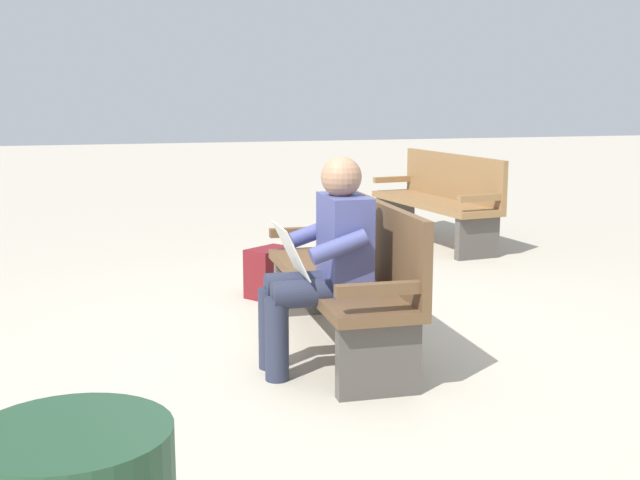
{
  "coord_description": "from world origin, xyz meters",
  "views": [
    {
      "loc": [
        -4.52,
        1.37,
        1.52
      ],
      "look_at": [
        -0.17,
        0.15,
        0.7
      ],
      "focal_mm": 46.07,
      "sensor_mm": 36.0,
      "label": 1
    }
  ],
  "objects_px": {
    "bench_near": "(348,273)",
    "bench_far": "(440,198)",
    "person_seated": "(325,259)",
    "backpack": "(269,273)"
  },
  "relations": [
    {
      "from": "person_seated",
      "to": "backpack",
      "type": "xyz_separation_m",
      "value": [
        1.69,
        -0.05,
        -0.45
      ]
    },
    {
      "from": "bench_near",
      "to": "bench_far",
      "type": "xyz_separation_m",
      "value": [
        3.02,
        -1.92,
        0.0
      ]
    },
    {
      "from": "backpack",
      "to": "bench_far",
      "type": "relative_size",
      "value": 0.22
    },
    {
      "from": "person_seated",
      "to": "backpack",
      "type": "distance_m",
      "value": 1.75
    },
    {
      "from": "bench_near",
      "to": "backpack",
      "type": "bearing_deg",
      "value": 9.47
    },
    {
      "from": "bench_near",
      "to": "person_seated",
      "type": "height_order",
      "value": "person_seated"
    },
    {
      "from": "bench_near",
      "to": "bench_far",
      "type": "relative_size",
      "value": 0.98
    },
    {
      "from": "backpack",
      "to": "bench_far",
      "type": "bearing_deg",
      "value": -51.66
    },
    {
      "from": "backpack",
      "to": "bench_far",
      "type": "xyz_separation_m",
      "value": [
        1.67,
        -2.11,
        0.28
      ]
    },
    {
      "from": "bench_near",
      "to": "bench_far",
      "type": "height_order",
      "value": "same"
    }
  ]
}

